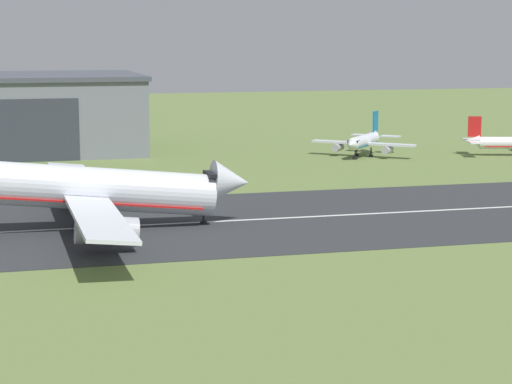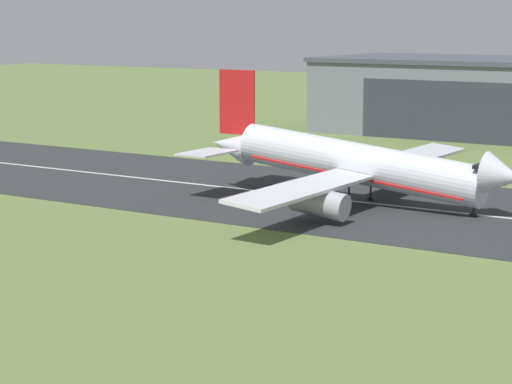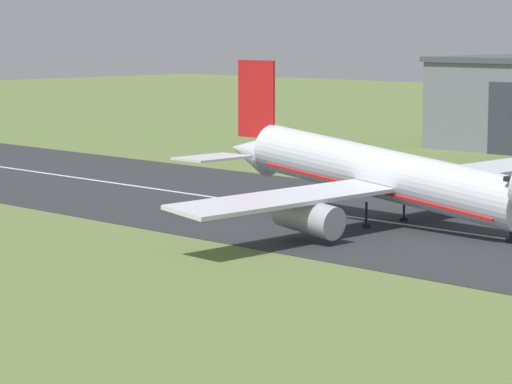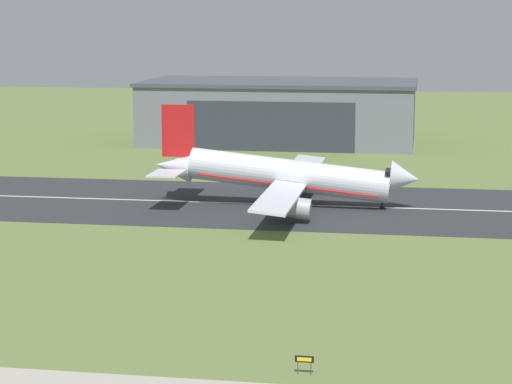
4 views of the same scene
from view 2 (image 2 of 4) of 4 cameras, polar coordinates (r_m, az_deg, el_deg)
ground_plane at (r=90.67m, az=-13.80°, el=-5.32°), size 643.98×643.98×0.00m
runway_strip at (r=132.24m, az=3.16°, el=-0.28°), size 403.98×41.27×0.06m
runway_centreline at (r=132.24m, az=3.16°, el=-0.26°), size 363.58×0.70×0.01m
hangar_building at (r=209.70m, az=13.15°, el=5.36°), size 66.62×35.93×15.40m
airplane_landing at (r=126.98m, az=5.78°, el=1.55°), size 44.08×57.10×16.52m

